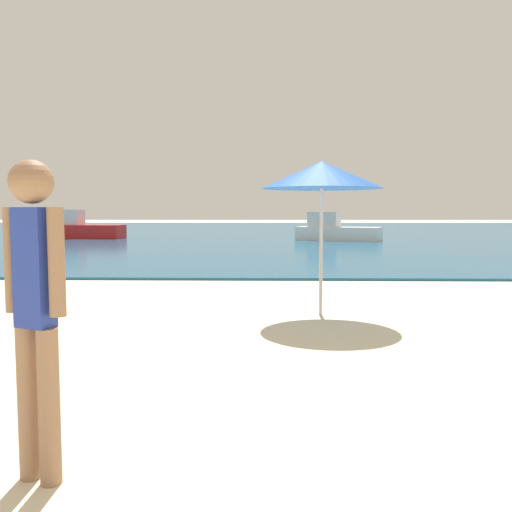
% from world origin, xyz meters
% --- Properties ---
extents(water, '(160.00, 60.00, 0.06)m').
position_xyz_m(water, '(0.00, 42.57, 0.03)').
color(water, '#14567F').
rests_on(water, ground).
extents(person_standing, '(0.38, 0.23, 1.76)m').
position_xyz_m(person_standing, '(-1.56, 3.78, 1.00)').
color(person_standing, '#936B4C').
rests_on(person_standing, ground).
extents(boat_near, '(4.64, 1.94, 1.53)m').
position_xyz_m(boat_near, '(-10.59, 29.97, 0.59)').
color(boat_near, red).
rests_on(boat_near, water).
extents(boat_far, '(4.37, 2.83, 1.42)m').
position_xyz_m(boat_far, '(2.99, 28.28, 0.55)').
color(boat_far, white).
rests_on(boat_far, water).
extents(beach_umbrella, '(1.72, 1.72, 2.20)m').
position_xyz_m(beach_umbrella, '(0.44, 8.69, 2.00)').
color(beach_umbrella, '#B7B7BC').
rests_on(beach_umbrella, ground).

